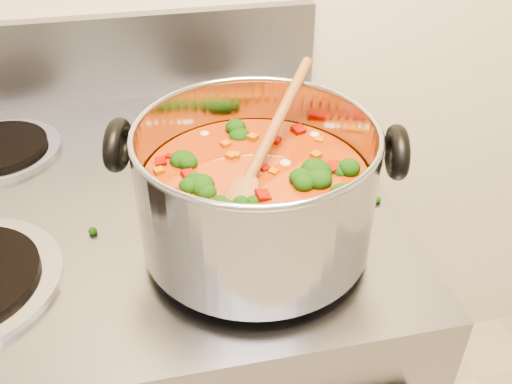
# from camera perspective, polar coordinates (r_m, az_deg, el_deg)

# --- Properties ---
(electric_range) EXTENTS (0.79, 0.72, 1.08)m
(electric_range) POSITION_cam_1_polar(r_m,az_deg,el_deg) (1.20, -10.60, -17.71)
(electric_range) COLOR gray
(electric_range) RESTS_ON ground
(stockpot) EXTENTS (0.36, 0.29, 0.18)m
(stockpot) POSITION_cam_1_polar(r_m,az_deg,el_deg) (0.71, 0.02, 0.01)
(stockpot) COLOR #A3A2AA
(stockpot) RESTS_ON electric_range
(wooden_spoon) EXTENTS (0.17, 0.23, 0.10)m
(wooden_spoon) POSITION_cam_1_polar(r_m,az_deg,el_deg) (0.69, 0.40, 3.55)
(wooden_spoon) COLOR brown
(wooden_spoon) RESTS_ON stockpot
(cooktop_crumbs) EXTENTS (0.36, 0.28, 0.01)m
(cooktop_crumbs) POSITION_cam_1_polar(r_m,az_deg,el_deg) (0.71, 5.95, -8.81)
(cooktop_crumbs) COLOR black
(cooktop_crumbs) RESTS_ON electric_range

